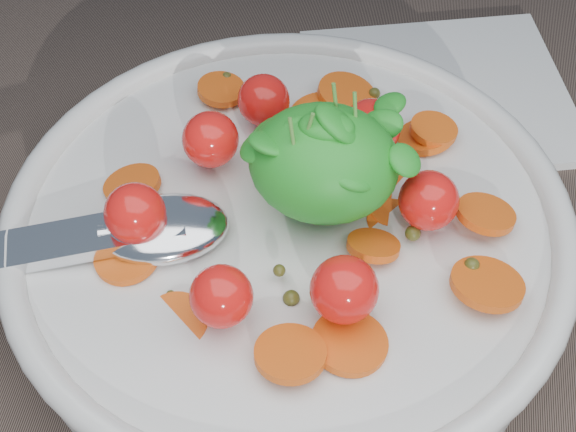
# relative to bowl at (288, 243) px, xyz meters

# --- Properties ---
(ground) EXTENTS (6.00, 6.00, 0.00)m
(ground) POSITION_rel_bowl_xyz_m (0.02, 0.00, -0.04)
(ground) COLOR brown
(ground) RESTS_ON ground
(bowl) EXTENTS (0.33, 0.31, 0.13)m
(bowl) POSITION_rel_bowl_xyz_m (0.00, 0.00, 0.00)
(bowl) COLOR silver
(bowl) RESTS_ON ground
(napkin) EXTENTS (0.21, 0.20, 0.01)m
(napkin) POSITION_rel_bowl_xyz_m (0.08, 0.17, -0.03)
(napkin) COLOR white
(napkin) RESTS_ON ground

